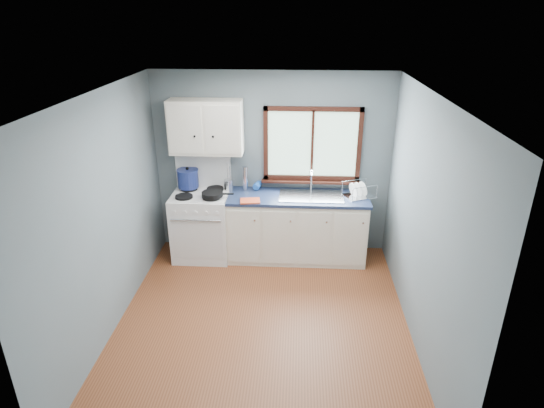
# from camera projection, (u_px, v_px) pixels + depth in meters

# --- Properties ---
(floor) EXTENTS (3.20, 3.60, 0.02)m
(floor) POSITION_uv_depth(u_px,v_px,m) (263.00, 323.00, 5.05)
(floor) COLOR brown
(floor) RESTS_ON ground
(ceiling) EXTENTS (3.20, 3.60, 0.02)m
(ceiling) POSITION_uv_depth(u_px,v_px,m) (260.00, 94.00, 4.05)
(ceiling) COLOR white
(ceiling) RESTS_ON wall_back
(wall_back) EXTENTS (3.20, 0.02, 2.50)m
(wall_back) POSITION_uv_depth(u_px,v_px,m) (272.00, 164.00, 6.21)
(wall_back) COLOR slate
(wall_back) RESTS_ON ground
(wall_front) EXTENTS (3.20, 0.02, 2.50)m
(wall_front) POSITION_uv_depth(u_px,v_px,m) (239.00, 343.00, 2.89)
(wall_front) COLOR slate
(wall_front) RESTS_ON ground
(wall_left) EXTENTS (0.02, 3.60, 2.50)m
(wall_left) POSITION_uv_depth(u_px,v_px,m) (105.00, 217.00, 4.64)
(wall_left) COLOR slate
(wall_left) RESTS_ON ground
(wall_right) EXTENTS (0.02, 3.60, 2.50)m
(wall_right) POSITION_uv_depth(u_px,v_px,m) (425.00, 225.00, 4.46)
(wall_right) COLOR slate
(wall_right) RESTS_ON ground
(gas_range) EXTENTS (0.76, 0.69, 1.36)m
(gas_range) POSITION_uv_depth(u_px,v_px,m) (202.00, 223.00, 6.25)
(gas_range) COLOR white
(gas_range) RESTS_ON floor
(base_cabinets) EXTENTS (1.85, 0.60, 0.88)m
(base_cabinets) POSITION_uv_depth(u_px,v_px,m) (297.00, 230.00, 6.23)
(base_cabinets) COLOR white
(base_cabinets) RESTS_ON floor
(countertop) EXTENTS (1.89, 0.64, 0.04)m
(countertop) POSITION_uv_depth(u_px,v_px,m) (298.00, 197.00, 6.04)
(countertop) COLOR #182440
(countertop) RESTS_ON base_cabinets
(sink) EXTENTS (0.84, 0.46, 0.44)m
(sink) POSITION_uv_depth(u_px,v_px,m) (311.00, 200.00, 6.04)
(sink) COLOR silver
(sink) RESTS_ON countertop
(window) EXTENTS (1.36, 0.10, 1.03)m
(window) POSITION_uv_depth(u_px,v_px,m) (312.00, 150.00, 6.06)
(window) COLOR #9EC6A8
(window) RESTS_ON wall_back
(upper_cabinets) EXTENTS (0.95, 0.35, 0.70)m
(upper_cabinets) POSITION_uv_depth(u_px,v_px,m) (206.00, 127.00, 5.87)
(upper_cabinets) COLOR white
(upper_cabinets) RESTS_ON wall_back
(skillet) EXTENTS (0.43, 0.30, 0.06)m
(skillet) POSITION_uv_depth(u_px,v_px,m) (213.00, 194.00, 5.91)
(skillet) COLOR black
(skillet) RESTS_ON gas_range
(stockpot) EXTENTS (0.36, 0.36, 0.29)m
(stockpot) POSITION_uv_depth(u_px,v_px,m) (188.00, 178.00, 6.17)
(stockpot) COLOR navy
(stockpot) RESTS_ON gas_range
(utensil_crock) EXTENTS (0.16, 0.16, 0.39)m
(utensil_crock) POSITION_uv_depth(u_px,v_px,m) (229.00, 185.00, 6.18)
(utensil_crock) COLOR silver
(utensil_crock) RESTS_ON countertop
(thermos) EXTENTS (0.10, 0.10, 0.33)m
(thermos) POSITION_uv_depth(u_px,v_px,m) (245.00, 179.00, 6.16)
(thermos) COLOR silver
(thermos) RESTS_ON countertop
(soap_bottle) EXTENTS (0.12, 0.12, 0.26)m
(soap_bottle) POSITION_uv_depth(u_px,v_px,m) (256.00, 182.00, 6.14)
(soap_bottle) COLOR blue
(soap_bottle) RESTS_ON countertop
(dish_towel) EXTENTS (0.28, 0.22, 0.02)m
(dish_towel) POSITION_uv_depth(u_px,v_px,m) (250.00, 201.00, 5.85)
(dish_towel) COLOR #CE4725
(dish_towel) RESTS_ON countertop
(dish_rack) EXTENTS (0.47, 0.42, 0.20)m
(dish_rack) POSITION_uv_depth(u_px,v_px,m) (359.00, 193.00, 6.00)
(dish_rack) COLOR silver
(dish_rack) RESTS_ON countertop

